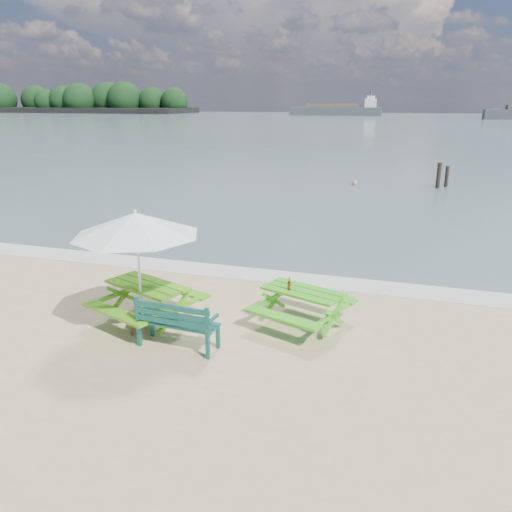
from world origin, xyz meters
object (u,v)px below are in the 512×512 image
(side_table, at_px, (143,323))
(patio_umbrella, at_px, (136,224))
(swimmer, at_px, (354,195))
(picnic_table_right, at_px, (302,308))
(park_bench, at_px, (178,333))
(beer_bottle, at_px, (289,286))
(picnic_table_left, at_px, (148,304))

(side_table, distance_m, patio_umbrella, 1.84)
(swimmer, bearing_deg, patio_umbrella, -95.88)
(picnic_table_right, bearing_deg, side_table, -158.53)
(park_bench, relative_size, patio_umbrella, 0.49)
(beer_bottle, bearing_deg, patio_umbrella, -157.79)
(swimmer, bearing_deg, park_bench, -92.91)
(patio_umbrella, xyz_separation_m, swimmer, (1.80, 17.49, -2.50))
(picnic_table_left, height_order, picnic_table_right, picnic_table_left)
(picnic_table_right, bearing_deg, picnic_table_left, -165.91)
(picnic_table_right, relative_size, swimmer, 1.30)
(picnic_table_left, bearing_deg, patio_umbrella, -77.16)
(park_bench, height_order, patio_umbrella, patio_umbrella)
(patio_umbrella, distance_m, beer_bottle, 2.92)
(park_bench, relative_size, beer_bottle, 5.98)
(park_bench, bearing_deg, picnic_table_right, 38.55)
(side_table, bearing_deg, patio_umbrella, 45.00)
(side_table, bearing_deg, picnic_table_left, 102.84)
(picnic_table_left, relative_size, patio_umbrella, 0.77)
(patio_umbrella, relative_size, swimmer, 1.85)
(picnic_table_right, bearing_deg, park_bench, -141.45)
(picnic_table_left, bearing_deg, park_bench, -37.42)
(park_bench, xyz_separation_m, swimmer, (0.91, 17.87, -0.78))
(park_bench, height_order, beer_bottle, beer_bottle)
(picnic_table_left, relative_size, side_table, 3.84)
(side_table, relative_size, beer_bottle, 2.45)
(picnic_table_right, distance_m, beer_bottle, 0.51)
(swimmer, bearing_deg, side_table, -95.88)
(picnic_table_left, distance_m, swimmer, 17.25)
(park_bench, bearing_deg, picnic_table_left, 142.58)
(picnic_table_left, xyz_separation_m, swimmer, (1.88, 17.13, -0.88))
(picnic_table_right, distance_m, patio_umbrella, 3.35)
(picnic_table_right, relative_size, beer_bottle, 8.60)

